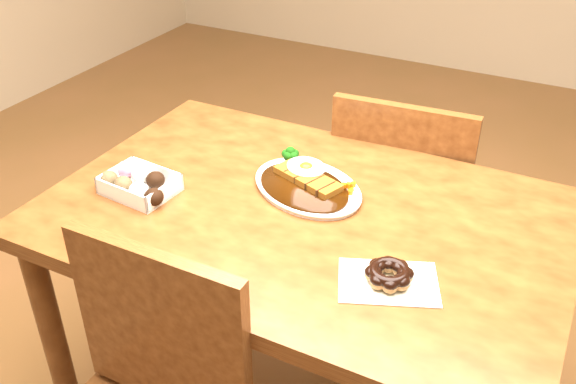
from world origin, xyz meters
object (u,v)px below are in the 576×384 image
at_px(table, 304,245).
at_px(katsu_curry_plate, 307,183).
at_px(pon_de_ring, 389,275).
at_px(chair_far, 403,205).
at_px(donut_box, 138,183).

xyz_separation_m(table, katsu_curry_plate, (-0.04, 0.09, 0.11)).
bearing_deg(katsu_curry_plate, pon_de_ring, -39.45).
relative_size(table, chair_far, 1.38).
xyz_separation_m(chair_far, donut_box, (-0.48, -0.64, 0.30)).
distance_m(chair_far, donut_box, 0.86).
bearing_deg(table, katsu_curry_plate, 111.82).
height_order(chair_far, katsu_curry_plate, chair_far).
height_order(chair_far, pon_de_ring, chair_far).
distance_m(chair_far, katsu_curry_plate, 0.54).
distance_m(donut_box, pon_de_ring, 0.66).
xyz_separation_m(donut_box, pon_de_ring, (0.66, -0.04, -0.00)).
distance_m(chair_far, pon_de_ring, 0.77).
bearing_deg(donut_box, table, 15.41).
distance_m(table, chair_far, 0.57).
height_order(table, chair_far, chair_far).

